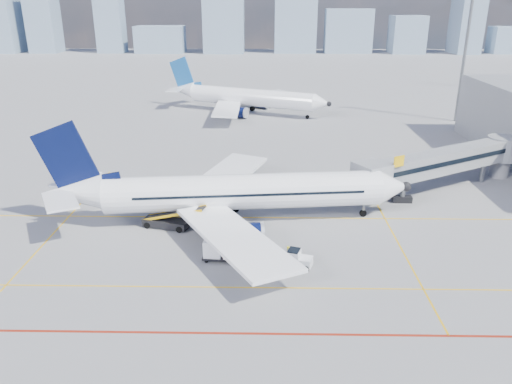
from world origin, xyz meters
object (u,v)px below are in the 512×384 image
at_px(cargo_dolly, 223,249).
at_px(ramp_worker, 289,254).
at_px(second_aircraft, 245,97).
at_px(main_aircraft, 228,193).
at_px(belt_loader, 168,221).
at_px(baggage_tug, 297,259).

distance_m(cargo_dolly, ramp_worker, 5.86).
xyz_separation_m(second_aircraft, ramp_worker, (6.44, -63.55, -2.43)).
relative_size(second_aircraft, ramp_worker, 21.54).
xyz_separation_m(second_aircraft, cargo_dolly, (0.59, -63.19, -2.15)).
relative_size(main_aircraft, ramp_worker, 23.82).
distance_m(second_aircraft, ramp_worker, 63.92).
bearing_deg(belt_loader, cargo_dolly, -31.78).
bearing_deg(cargo_dolly, baggage_tug, -5.00).
height_order(second_aircraft, ramp_worker, second_aircraft).
height_order(main_aircraft, baggage_tug, main_aircraft).
bearing_deg(cargo_dolly, main_aircraft, 95.47).
distance_m(baggage_tug, ramp_worker, 1.06).
xyz_separation_m(main_aircraft, baggage_tug, (6.60, -9.55, -2.44)).
relative_size(second_aircraft, baggage_tug, 13.07).
relative_size(belt_loader, ramp_worker, 4.26).
bearing_deg(ramp_worker, baggage_tug, -112.81).
height_order(main_aircraft, belt_loader, main_aircraft).
height_order(main_aircraft, cargo_dolly, main_aircraft).
height_order(second_aircraft, belt_loader, second_aircraft).
bearing_deg(ramp_worker, cargo_dolly, 112.49).
bearing_deg(ramp_worker, main_aircraft, 60.06).
bearing_deg(belt_loader, ramp_worker, -14.90).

